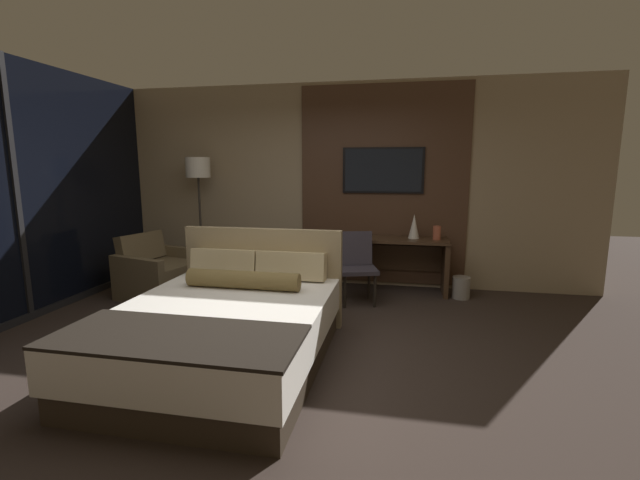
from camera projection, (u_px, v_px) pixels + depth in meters
name	position (u px, v px, depth m)	size (l,w,h in m)	color
ground_plane	(281.00, 358.00, 3.76)	(16.00, 16.00, 0.00)	#332823
wall_back_tv_panel	(338.00, 186.00, 6.01)	(7.20, 0.09, 2.80)	tan
wall_left_window	(16.00, 199.00, 4.50)	(0.06, 6.00, 2.80)	black
bed	(226.00, 327.00, 3.64)	(1.70, 2.17, 1.02)	#33281E
desk	(380.00, 254.00, 5.77)	(1.77, 0.53, 0.73)	#422D1E
tv	(383.00, 170.00, 5.78)	(1.09, 0.04, 0.61)	black
desk_chair	(356.00, 261.00, 5.28)	(0.56, 0.56, 0.87)	#38333D
armchair_by_window	(160.00, 275.00, 5.54)	(1.03, 1.05, 0.81)	brown
floor_lamp	(198.00, 178.00, 6.00)	(0.34, 0.34, 1.79)	#282623
vase_tall	(414.00, 226.00, 5.62)	(0.14, 0.14, 0.32)	silver
vase_short	(437.00, 233.00, 5.53)	(0.10, 0.10, 0.18)	#B2563D
waste_bin	(461.00, 288.00, 5.45)	(0.22, 0.22, 0.28)	gray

